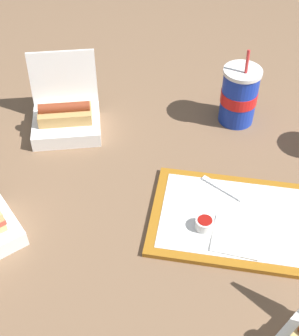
{
  "coord_description": "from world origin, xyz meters",
  "views": [
    {
      "loc": [
        0.27,
        -0.7,
        0.82
      ],
      "look_at": [
        0.03,
        0.05,
        0.05
      ],
      "focal_mm": 50.0,
      "sensor_mm": 36.0,
      "label": 1
    }
  ],
  "objects": [
    {
      "name": "ground_plane",
      "position": [
        0.0,
        0.0,
        0.0
      ],
      "size": [
        3.2,
        3.2,
        0.0
      ],
      "primitive_type": "plane",
      "color": "brown"
    },
    {
      "name": "food_tray",
      "position": [
        0.25,
        -0.01,
        0.01
      ],
      "size": [
        0.4,
        0.31,
        0.01
      ],
      "color": "#A56619",
      "rests_on": "ground_plane"
    },
    {
      "name": "ketchup_cup",
      "position": [
        0.19,
        -0.06,
        0.03
      ],
      "size": [
        0.04,
        0.04,
        0.02
      ],
      "color": "white",
      "rests_on": "food_tray"
    },
    {
      "name": "napkin_stack",
      "position": [
        0.26,
        -0.06,
        0.02
      ],
      "size": [
        0.11,
        0.11,
        0.0
      ],
      "primitive_type": "cube",
      "rotation": [
        0.0,
        0.0,
        0.05
      ],
      "color": "white",
      "rests_on": "food_tray"
    },
    {
      "name": "plastic_fork",
      "position": [
        0.2,
        0.07,
        0.02
      ],
      "size": [
        0.11,
        0.05,
        0.0
      ],
      "primitive_type": "cube",
      "rotation": [
        0.0,
        0.0,
        -0.41
      ],
      "color": "white",
      "rests_on": "food_tray"
    },
    {
      "name": "clamshell_hotdog_center",
      "position": [
        -0.25,
        0.18,
        0.04
      ],
      "size": [
        0.23,
        0.24,
        0.19
      ],
      "color": "white",
      "rests_on": "ground_plane"
    },
    {
      "name": "soda_cup_center",
      "position": [
        0.18,
        0.35,
        0.08
      ],
      "size": [
        0.1,
        0.1,
        0.22
      ],
      "color": "#1938B7",
      "rests_on": "ground_plane"
    }
  ]
}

